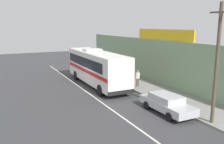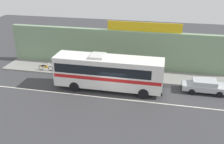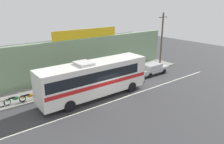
{
  "view_description": "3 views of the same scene",
  "coord_description": "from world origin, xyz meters",
  "px_view_note": "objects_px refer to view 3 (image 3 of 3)",
  "views": [
    {
      "loc": [
        22.31,
        -8.4,
        6.34
      ],
      "look_at": [
        0.91,
        2.11,
        1.63
      ],
      "focal_mm": 38.41,
      "sensor_mm": 36.0,
      "label": 1
    },
    {
      "loc": [
        4.64,
        -22.06,
        12.47
      ],
      "look_at": [
        -0.28,
        0.82,
        2.12
      ],
      "focal_mm": 40.37,
      "sensor_mm": 36.0,
      "label": 2
    },
    {
      "loc": [
        -11.04,
        -15.36,
        9.0
      ],
      "look_at": [
        1.62,
        1.36,
        2.07
      ],
      "focal_mm": 34.0,
      "sensor_mm": 36.0,
      "label": 3
    }
  ],
  "objects_px": {
    "intercity_bus": "(94,77)",
    "pedestrian_by_curb": "(100,72)",
    "utility_pole": "(162,40)",
    "motorcycle_green": "(29,96)",
    "parked_car": "(152,69)",
    "motorcycle_purple": "(14,99)"
  },
  "relations": [
    {
      "from": "motorcycle_purple",
      "to": "motorcycle_green",
      "type": "height_order",
      "value": "same"
    },
    {
      "from": "intercity_bus",
      "to": "utility_pole",
      "type": "distance_m",
      "value": 13.32
    },
    {
      "from": "parked_car",
      "to": "utility_pole",
      "type": "xyz_separation_m",
      "value": [
        2.97,
        1.29,
        3.3
      ]
    },
    {
      "from": "intercity_bus",
      "to": "motorcycle_purple",
      "type": "height_order",
      "value": "intercity_bus"
    },
    {
      "from": "motorcycle_green",
      "to": "intercity_bus",
      "type": "bearing_deg",
      "value": -27.07
    },
    {
      "from": "intercity_bus",
      "to": "pedestrian_by_curb",
      "type": "bearing_deg",
      "value": 48.83
    },
    {
      "from": "parked_car",
      "to": "motorcycle_purple",
      "type": "distance_m",
      "value": 16.72
    },
    {
      "from": "utility_pole",
      "to": "pedestrian_by_curb",
      "type": "distance_m",
      "value": 10.41
    },
    {
      "from": "intercity_bus",
      "to": "parked_car",
      "type": "height_order",
      "value": "intercity_bus"
    },
    {
      "from": "motorcycle_green",
      "to": "pedestrian_by_curb",
      "type": "xyz_separation_m",
      "value": [
        8.41,
        0.53,
        0.55
      ]
    },
    {
      "from": "utility_pole",
      "to": "motorcycle_green",
      "type": "relative_size",
      "value": 4.04
    },
    {
      "from": "parked_car",
      "to": "motorcycle_green",
      "type": "distance_m",
      "value": 15.47
    },
    {
      "from": "parked_car",
      "to": "motorcycle_green",
      "type": "relative_size",
      "value": 2.45
    },
    {
      "from": "utility_pole",
      "to": "intercity_bus",
      "type": "bearing_deg",
      "value": -168.05
    },
    {
      "from": "motorcycle_green",
      "to": "utility_pole",
      "type": "bearing_deg",
      "value": -0.25
    },
    {
      "from": "parked_car",
      "to": "pedestrian_by_curb",
      "type": "bearing_deg",
      "value": 164.81
    },
    {
      "from": "motorcycle_purple",
      "to": "intercity_bus",
      "type": "bearing_deg",
      "value": -23.86
    },
    {
      "from": "parked_car",
      "to": "utility_pole",
      "type": "height_order",
      "value": "utility_pole"
    },
    {
      "from": "intercity_bus",
      "to": "utility_pole",
      "type": "height_order",
      "value": "utility_pole"
    },
    {
      "from": "intercity_bus",
      "to": "pedestrian_by_curb",
      "type": "height_order",
      "value": "intercity_bus"
    },
    {
      "from": "motorcycle_green",
      "to": "pedestrian_by_curb",
      "type": "relative_size",
      "value": 1.11
    },
    {
      "from": "parked_car",
      "to": "motorcycle_green",
      "type": "height_order",
      "value": "parked_car"
    }
  ]
}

